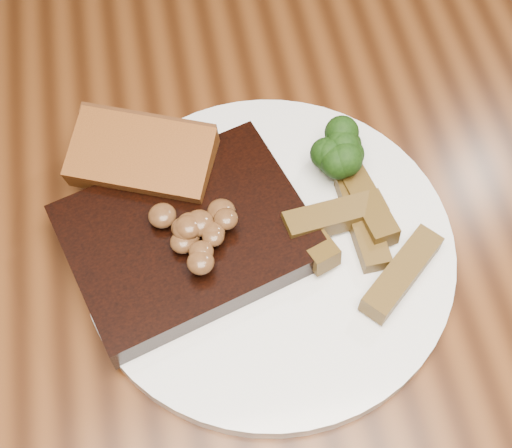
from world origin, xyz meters
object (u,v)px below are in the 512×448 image
Objects in this scene: plate at (269,251)px; potato_wedges at (340,246)px; steak at (188,237)px; garlic_bread at (146,171)px; dining_table at (266,286)px.

plate is 2.70× the size of potato_wedges.
potato_wedges is at bearing -15.70° from plate.
plate is at bearing -29.71° from steak.
garlic_bread is (-0.09, 0.08, 0.02)m from plate.
steak is 1.67× the size of potato_wedges.
garlic_bread and potato_wedges have the same top height.
plate is at bearing 164.30° from potato_wedges.
potato_wedges is (0.05, -0.02, 0.02)m from plate.
steak reaches higher than dining_table.
garlic_bread is 1.03× the size of potato_wedges.
garlic_bread is at bearing 145.63° from potato_wedges.
dining_table is 0.16m from garlic_bread.
steak is at bearing -46.66° from garlic_bread.
garlic_bread is at bearing 94.15° from steak.
steak is at bearing 165.92° from potato_wedges.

